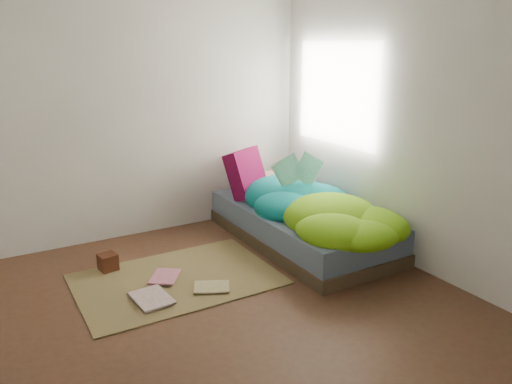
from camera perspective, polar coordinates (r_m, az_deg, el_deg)
ground at (r=3.84m, az=-3.79°, el=-12.66°), size 3.50×3.50×0.00m
room_walls at (r=3.37m, az=-4.18°, el=12.32°), size 3.54×3.54×2.62m
bed at (r=4.91m, az=5.18°, el=-3.82°), size 1.00×2.00×0.34m
duvet at (r=4.63m, az=6.87°, el=-0.67°), size 0.96×1.84×0.34m
rug at (r=4.23m, az=-9.03°, el=-9.82°), size 1.60×1.10×0.01m
pillow_floral at (r=5.48m, az=1.86°, el=1.05°), size 0.70×0.58×0.13m
pillow_magenta at (r=5.20m, az=-1.11°, el=2.20°), size 0.49×0.38×0.48m
open_book at (r=4.79m, az=4.92°, el=3.70°), size 0.44×0.17×0.26m
wooden_box at (r=4.49m, az=-16.57°, el=-7.67°), size 0.16×0.16×0.14m
floor_book_a at (r=3.90m, az=-13.58°, el=-12.26°), size 0.28×0.36×0.03m
floor_book_b at (r=4.27m, az=-11.78°, el=-9.44°), size 0.34×0.36×0.03m
floor_book_c at (r=3.95m, az=-5.11°, el=-11.45°), size 0.34×0.30×0.02m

